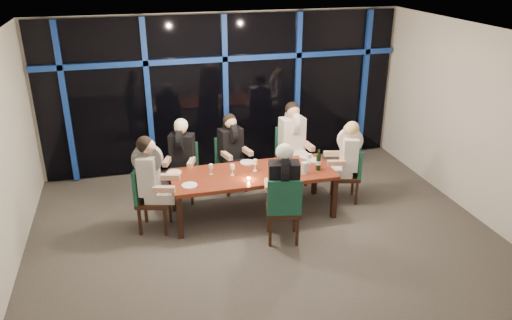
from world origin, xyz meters
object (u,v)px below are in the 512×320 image
object	(u,v)px
diner_far_right	(293,132)
diner_end_right	(347,150)
chair_near_mid	(284,207)
diner_far_left	(182,149)
diner_near_mid	(284,178)
water_pitcher	(305,168)
wine_bottle	(318,162)
chair_far_right	(290,152)
dining_table	(253,176)
chair_far_left	(184,168)
chair_end_right	(350,171)
diner_far_mid	(231,142)
diner_end_left	(151,170)
chair_far_mid	(230,161)
chair_end_left	(147,195)

from	to	relation	value
diner_far_right	diner_end_right	xyz separation A→B (m)	(0.66, -0.88, -0.07)
chair_near_mid	diner_far_left	distance (m)	2.20
diner_near_mid	water_pitcher	size ratio (longest dim) A/B	5.34
diner_near_mid	wine_bottle	distance (m)	1.07
chair_far_right	dining_table	bearing A→B (deg)	-138.96
chair_far_left	diner_far_right	xyz separation A→B (m)	(1.99, 0.04, 0.46)
diner_near_mid	wine_bottle	world-z (taller)	diner_near_mid
chair_end_right	diner_far_mid	bearing A→B (deg)	-101.41
chair_far_right	diner_end_left	bearing A→B (deg)	-162.35
dining_table	chair_far_left	world-z (taller)	chair_far_left
chair_far_mid	diner_far_right	xyz separation A→B (m)	(1.16, -0.08, 0.46)
chair_near_mid	water_pitcher	bearing A→B (deg)	-116.33
diner_far_left	diner_end_left	bearing A→B (deg)	-101.59
chair_near_mid	diner_far_right	distance (m)	2.09
diner_far_left	water_pitcher	world-z (taller)	diner_far_left
chair_near_mid	water_pitcher	size ratio (longest dim) A/B	5.48
wine_bottle	diner_far_right	bearing A→B (deg)	92.87
diner_end_right	water_pitcher	size ratio (longest dim) A/B	4.94
chair_end_left	water_pitcher	xyz separation A→B (m)	(2.46, -0.20, 0.26)
dining_table	water_pitcher	size ratio (longest dim) A/B	13.41
chair_end_left	diner_end_left	world-z (taller)	diner_end_left
diner_far_right	diner_near_mid	world-z (taller)	diner_near_mid
diner_end_right	chair_far_left	bearing A→B (deg)	-93.35
chair_far_mid	diner_near_mid	world-z (taller)	diner_near_mid
dining_table	chair_far_mid	distance (m)	1.06
chair_end_left	diner_far_left	bearing A→B (deg)	-20.40
chair_end_right	wine_bottle	distance (m)	0.80
chair_far_mid	chair_end_right	world-z (taller)	chair_end_right
chair_far_left	diner_near_mid	xyz separation A→B (m)	(1.24, -1.77, 0.46)
chair_far_left	chair_near_mid	xyz separation A→B (m)	(1.22, -1.86, 0.04)
chair_end_left	diner_end_right	size ratio (longest dim) A/B	1.10
dining_table	chair_near_mid	world-z (taller)	chair_near_mid
chair_far_right	chair_end_right	xyz separation A→B (m)	(0.75, -0.99, -0.04)
chair_far_left	chair_far_right	world-z (taller)	chair_far_right
diner_end_right	diner_end_left	bearing A→B (deg)	-73.34
chair_end_left	chair_far_right	bearing A→B (deg)	-51.64
chair_end_left	dining_table	bearing A→B (deg)	-72.49
diner_far_mid	chair_far_right	bearing A→B (deg)	-10.77
chair_far_mid	chair_end_left	world-z (taller)	chair_end_left
diner_end_left	diner_near_mid	world-z (taller)	diner_near_mid
dining_table	diner_end_left	xyz separation A→B (m)	(-1.59, -0.07, 0.32)
dining_table	chair_end_left	size ratio (longest dim) A/B	2.48
chair_end_left	diner_far_left	size ratio (longest dim) A/B	1.09
dining_table	diner_far_left	bearing A→B (deg)	140.90
chair_end_left	diner_far_right	distance (m)	2.88
diner_far_right	diner_end_right	size ratio (longest dim) A/B	1.08
chair_far_left	chair_near_mid	size ratio (longest dim) A/B	0.93
chair_far_left	chair_near_mid	distance (m)	2.22
chair_far_mid	diner_near_mid	size ratio (longest dim) A/B	0.94
diner_near_mid	chair_far_right	bearing A→B (deg)	-98.66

